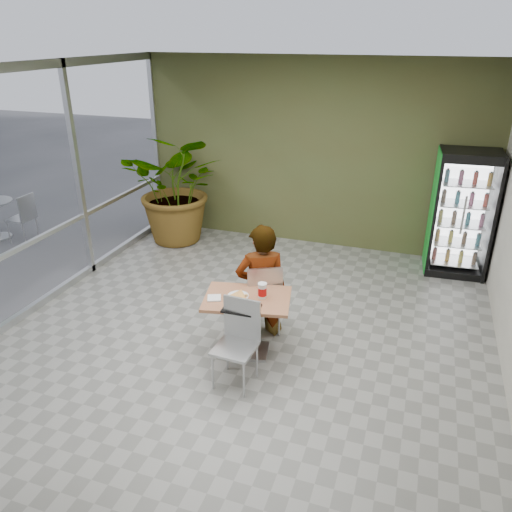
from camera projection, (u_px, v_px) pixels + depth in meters
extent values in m
plane|color=gray|center=(241.00, 344.00, 6.16)|extent=(7.00, 7.00, 0.00)
cube|color=#A46C46|center=(247.00, 299.00, 5.71)|extent=(1.10, 0.87, 0.04)
cylinder|color=#B2B4B7|center=(247.00, 327.00, 5.87)|extent=(0.10, 0.10, 0.71)
cube|color=#B2B4B7|center=(248.00, 351.00, 6.01)|extent=(0.56, 0.48, 0.04)
cube|color=#B2B4B7|center=(262.00, 298.00, 6.30)|extent=(0.58, 0.58, 0.03)
cube|color=#B2B4B7|center=(265.00, 287.00, 6.01)|extent=(0.40, 0.22, 0.51)
cylinder|color=#B2B4B7|center=(274.00, 305.00, 6.58)|extent=(0.02, 0.02, 0.46)
cylinder|color=#B2B4B7|center=(246.00, 307.00, 6.53)|extent=(0.02, 0.02, 0.46)
cylinder|color=#B2B4B7|center=(279.00, 320.00, 6.25)|extent=(0.02, 0.02, 0.46)
cylinder|color=#B2B4B7|center=(250.00, 322.00, 6.20)|extent=(0.02, 0.02, 0.46)
cube|color=#B2B4B7|center=(235.00, 348.00, 5.30)|extent=(0.45, 0.45, 0.03)
cube|color=#B2B4B7|center=(242.00, 319.00, 5.37)|extent=(0.42, 0.05, 0.50)
cylinder|color=#B2B4B7|center=(213.00, 371.00, 5.31)|extent=(0.02, 0.02, 0.45)
cylinder|color=#B2B4B7|center=(244.00, 380.00, 5.18)|extent=(0.02, 0.02, 0.45)
cylinder|color=#B2B4B7|center=(227.00, 353.00, 5.61)|extent=(0.02, 0.02, 0.45)
cylinder|color=#B2B4B7|center=(257.00, 360.00, 5.49)|extent=(0.02, 0.02, 0.45)
imported|color=black|center=(261.00, 291.00, 6.20)|extent=(0.77, 0.67, 1.76)
cylinder|color=white|center=(238.00, 296.00, 5.73)|extent=(0.25, 0.25, 0.01)
cylinder|color=white|center=(262.00, 291.00, 5.67)|extent=(0.10, 0.10, 0.17)
cylinder|color=red|center=(262.00, 291.00, 5.67)|extent=(0.10, 0.10, 0.10)
cylinder|color=white|center=(262.00, 284.00, 5.63)|extent=(0.10, 0.10, 0.01)
cube|color=white|center=(214.00, 298.00, 5.67)|extent=(0.20, 0.20, 0.02)
cube|color=black|center=(241.00, 308.00, 5.46)|extent=(0.40, 0.29, 0.02)
cube|color=black|center=(462.00, 214.00, 7.65)|extent=(0.92, 0.74, 1.94)
cube|color=green|center=(431.00, 211.00, 7.78)|extent=(0.06, 0.67, 1.91)
cube|color=white|center=(463.00, 220.00, 7.36)|extent=(0.70, 0.06, 1.56)
imported|color=#285C24|center=(179.00, 188.00, 8.83)|extent=(1.92, 1.70, 2.00)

